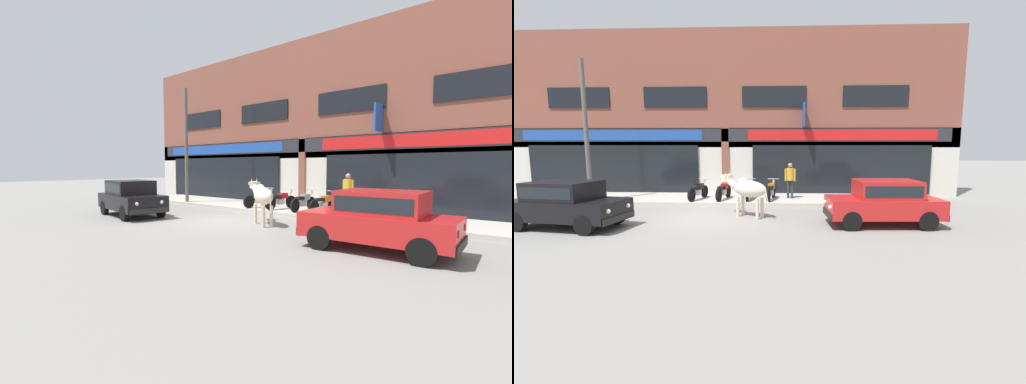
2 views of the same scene
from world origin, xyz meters
The scene contains 12 objects.
ground_plane centered at (0.00, 0.00, 0.00)m, with size 90.00×90.00×0.00m, color gray.
sidewalk centered at (0.00, 3.76, 0.08)m, with size 19.00×3.12×0.16m, color #B7AFA3.
shop_building centered at (0.00, 5.57, 3.86)m, with size 23.00×1.40×8.16m.
cow centered at (1.66, 0.22, 1.01)m, with size 1.91×1.36×1.61m.
car_0 centered at (-3.80, -1.64, 0.81)m, with size 3.77×2.11×1.46m.
car_1 centered at (6.17, -0.88, 0.81)m, with size 3.68×1.77×1.46m.
motorcycle_0 centered at (-0.87, 3.12, 0.54)m, with size 0.67×1.79×0.88m.
motorcycle_1 centered at (0.25, 3.21, 0.54)m, with size 0.59×1.80×0.88m.
motorcycle_2 centered at (1.37, 3.29, 0.54)m, with size 0.52×1.81×0.88m.
motorcycle_3 centered at (2.38, 3.24, 0.54)m, with size 0.57×1.81×0.88m.
pedestrian centered at (3.23, 3.61, 1.14)m, with size 0.49×0.32×1.60m.
utility_pole centered at (-5.44, 2.50, 3.14)m, with size 0.18×0.18×5.95m, color #595651.
Camera 2 is at (2.99, -11.83, 2.59)m, focal length 24.00 mm.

